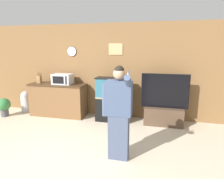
{
  "coord_description": "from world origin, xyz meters",
  "views": [
    {
      "loc": [
        1.72,
        -2.61,
        1.94
      ],
      "look_at": [
        0.71,
        1.52,
        1.05
      ],
      "focal_mm": 32.0,
      "sensor_mm": 36.0,
      "label": 1
    }
  ],
  "objects_px": {
    "person_standing": "(118,112)",
    "potted_plant": "(4,106)",
    "tv_on_stand": "(164,110)",
    "trash_bin": "(26,101)",
    "knife_block": "(39,79)",
    "counter_island": "(58,100)",
    "microwave": "(63,79)",
    "aquarium_on_stand": "(113,100)"
  },
  "relations": [
    {
      "from": "knife_block",
      "to": "potted_plant",
      "type": "distance_m",
      "value": 1.25
    },
    {
      "from": "microwave",
      "to": "trash_bin",
      "type": "xyz_separation_m",
      "value": [
        -1.32,
        0.07,
        -0.75
      ]
    },
    {
      "from": "trash_bin",
      "to": "counter_island",
      "type": "bearing_deg",
      "value": -4.37
    },
    {
      "from": "counter_island",
      "to": "microwave",
      "type": "xyz_separation_m",
      "value": [
        0.17,
        0.02,
        0.61
      ]
    },
    {
      "from": "knife_block",
      "to": "counter_island",
      "type": "bearing_deg",
      "value": -2.8
    },
    {
      "from": "person_standing",
      "to": "trash_bin",
      "type": "xyz_separation_m",
      "value": [
        -3.33,
        1.95,
        -0.54
      ]
    },
    {
      "from": "counter_island",
      "to": "person_standing",
      "type": "height_order",
      "value": "person_standing"
    },
    {
      "from": "tv_on_stand",
      "to": "trash_bin",
      "type": "bearing_deg",
      "value": 178.27
    },
    {
      "from": "trash_bin",
      "to": "aquarium_on_stand",
      "type": "bearing_deg",
      "value": -3.3
    },
    {
      "from": "aquarium_on_stand",
      "to": "tv_on_stand",
      "type": "xyz_separation_m",
      "value": [
        1.33,
        0.04,
        -0.2
      ]
    },
    {
      "from": "tv_on_stand",
      "to": "person_standing",
      "type": "distance_m",
      "value": 2.05
    },
    {
      "from": "potted_plant",
      "to": "tv_on_stand",
      "type": "bearing_deg",
      "value": 5.39
    },
    {
      "from": "knife_block",
      "to": "person_standing",
      "type": "relative_size",
      "value": 0.19
    },
    {
      "from": "potted_plant",
      "to": "counter_island",
      "type": "bearing_deg",
      "value": 17.17
    },
    {
      "from": "aquarium_on_stand",
      "to": "potted_plant",
      "type": "xyz_separation_m",
      "value": [
        -3.11,
        -0.38,
        -0.28
      ]
    },
    {
      "from": "tv_on_stand",
      "to": "microwave",
      "type": "bearing_deg",
      "value": 178.84
    },
    {
      "from": "aquarium_on_stand",
      "to": "counter_island",
      "type": "bearing_deg",
      "value": 177.45
    },
    {
      "from": "counter_island",
      "to": "tv_on_stand",
      "type": "bearing_deg",
      "value": -0.71
    },
    {
      "from": "person_standing",
      "to": "potted_plant",
      "type": "distance_m",
      "value": 3.94
    },
    {
      "from": "counter_island",
      "to": "trash_bin",
      "type": "height_order",
      "value": "counter_island"
    },
    {
      "from": "knife_block",
      "to": "microwave",
      "type": "bearing_deg",
      "value": -0.68
    },
    {
      "from": "potted_plant",
      "to": "microwave",
      "type": "bearing_deg",
      "value": 16.16
    },
    {
      "from": "knife_block",
      "to": "trash_bin",
      "type": "relative_size",
      "value": 0.5
    },
    {
      "from": "counter_island",
      "to": "tv_on_stand",
      "type": "height_order",
      "value": "tv_on_stand"
    },
    {
      "from": "counter_island",
      "to": "microwave",
      "type": "bearing_deg",
      "value": 6.83
    },
    {
      "from": "microwave",
      "to": "counter_island",
      "type": "bearing_deg",
      "value": -173.17
    },
    {
      "from": "knife_block",
      "to": "trash_bin",
      "type": "distance_m",
      "value": 0.92
    },
    {
      "from": "trash_bin",
      "to": "microwave",
      "type": "bearing_deg",
      "value": -2.96
    },
    {
      "from": "tv_on_stand",
      "to": "trash_bin",
      "type": "distance_m",
      "value": 4.13
    },
    {
      "from": "person_standing",
      "to": "tv_on_stand",
      "type": "bearing_deg",
      "value": 66.33
    },
    {
      "from": "tv_on_stand",
      "to": "person_standing",
      "type": "relative_size",
      "value": 0.79
    },
    {
      "from": "aquarium_on_stand",
      "to": "person_standing",
      "type": "bearing_deg",
      "value": -73.39
    },
    {
      "from": "aquarium_on_stand",
      "to": "person_standing",
      "type": "xyz_separation_m",
      "value": [
        0.53,
        -1.78,
        0.27
      ]
    },
    {
      "from": "person_standing",
      "to": "potted_plant",
      "type": "xyz_separation_m",
      "value": [
        -3.64,
        1.4,
        -0.55
      ]
    },
    {
      "from": "knife_block",
      "to": "trash_bin",
      "type": "xyz_separation_m",
      "value": [
        -0.56,
        0.06,
        -0.72
      ]
    },
    {
      "from": "aquarium_on_stand",
      "to": "tv_on_stand",
      "type": "relative_size",
      "value": 0.9
    },
    {
      "from": "tv_on_stand",
      "to": "potted_plant",
      "type": "distance_m",
      "value": 4.46
    },
    {
      "from": "aquarium_on_stand",
      "to": "potted_plant",
      "type": "relative_size",
      "value": 2.22
    },
    {
      "from": "aquarium_on_stand",
      "to": "person_standing",
      "type": "distance_m",
      "value": 1.88
    },
    {
      "from": "counter_island",
      "to": "person_standing",
      "type": "relative_size",
      "value": 0.98
    },
    {
      "from": "microwave",
      "to": "person_standing",
      "type": "relative_size",
      "value": 0.32
    },
    {
      "from": "trash_bin",
      "to": "potted_plant",
      "type": "bearing_deg",
      "value": -120.35
    }
  ]
}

